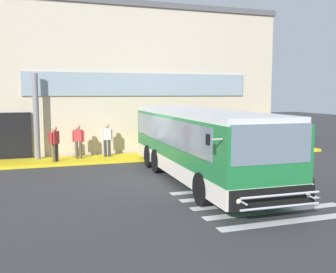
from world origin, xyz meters
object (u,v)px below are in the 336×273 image
(bus_main_foreground, at_px, (200,146))
(passenger_by_doorway, at_px, (78,140))
(safety_bollard_yellow, at_px, (190,151))
(entry_support_column, at_px, (36,117))
(passenger_near_column, at_px, (55,141))
(passenger_at_curb_edge, at_px, (107,138))

(bus_main_foreground, xyz_separation_m, passenger_by_doorway, (-4.02, 5.66, -0.25))
(safety_bollard_yellow, bearing_deg, passenger_by_doorway, 166.48)
(entry_support_column, distance_m, safety_bollard_yellow, 7.68)
(passenger_near_column, distance_m, passenger_at_curb_edge, 2.67)
(passenger_by_doorway, height_order, safety_bollard_yellow, passenger_by_doorway)
(entry_support_column, distance_m, passenger_at_curb_edge, 3.55)
(bus_main_foreground, xyz_separation_m, passenger_at_curb_edge, (-2.58, 5.85, -0.25))
(entry_support_column, distance_m, passenger_by_doorway, 2.28)
(passenger_near_column, distance_m, safety_bollard_yellow, 6.55)
(bus_main_foreground, height_order, safety_bollard_yellow, bus_main_foreground)
(bus_main_foreground, bearing_deg, passenger_near_column, 135.03)
(entry_support_column, xyz_separation_m, passenger_near_column, (0.78, -1.03, -1.10))
(entry_support_column, relative_size, passenger_by_doorway, 2.46)
(passenger_near_column, height_order, safety_bollard_yellow, passenger_near_column)
(passenger_at_curb_edge, bearing_deg, safety_bollard_yellow, -20.67)
(passenger_near_column, bearing_deg, bus_main_foreground, -44.97)
(entry_support_column, relative_size, bus_main_foreground, 0.39)
(passenger_at_curb_edge, distance_m, safety_bollard_yellow, 4.22)
(passenger_near_column, xyz_separation_m, passenger_by_doorway, (1.14, 0.52, -0.03))
(bus_main_foreground, relative_size, passenger_by_doorway, 6.33)
(passenger_by_doorway, bearing_deg, passenger_at_curb_edge, 7.45)
(bus_main_foreground, distance_m, passenger_by_doorway, 6.95)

